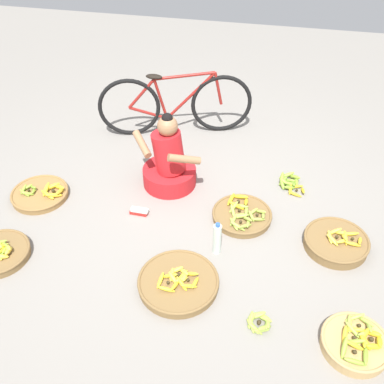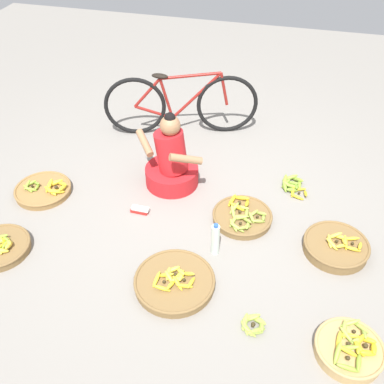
{
  "view_description": "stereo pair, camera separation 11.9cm",
  "coord_description": "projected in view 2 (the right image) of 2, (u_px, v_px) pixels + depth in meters",
  "views": [
    {
      "loc": [
        0.6,
        -3.02,
        2.76
      ],
      "look_at": [
        0.0,
        -0.2,
        0.35
      ],
      "focal_mm": 41.53,
      "sensor_mm": 36.0,
      "label": 1
    },
    {
      "loc": [
        0.72,
        -2.99,
        2.76
      ],
      "look_at": [
        0.0,
        -0.2,
        0.35
      ],
      "focal_mm": 41.53,
      "sensor_mm": 36.0,
      "label": 2
    }
  ],
  "objects": [
    {
      "name": "banana_basket_front_left",
      "position": [
        0.0,
        247.0,
        3.68
      ],
      "size": [
        0.51,
        0.51,
        0.14
      ],
      "color": "brown",
      "rests_on": "ground"
    },
    {
      "name": "banana_basket_near_bicycle",
      "position": [
        350.0,
        349.0,
        2.96
      ],
      "size": [
        0.47,
        0.47,
        0.17
      ],
      "color": "tan",
      "rests_on": "ground"
    },
    {
      "name": "packet_carton_stack",
      "position": [
        140.0,
        210.0,
        4.06
      ],
      "size": [
        0.17,
        0.06,
        0.06
      ],
      "color": "red",
      "rests_on": "ground"
    },
    {
      "name": "vendor_woman_front",
      "position": [
        171.0,
        162.0,
        4.25
      ],
      "size": [
        0.72,
        0.55,
        0.79
      ],
      "color": "red",
      "rests_on": "ground"
    },
    {
      "name": "loose_bananas_front_center",
      "position": [
        293.0,
        185.0,
        4.33
      ],
      "size": [
        0.27,
        0.35,
        0.1
      ],
      "color": "gold",
      "rests_on": "ground"
    },
    {
      "name": "banana_basket_near_vendor",
      "position": [
        242.0,
        216.0,
        3.98
      ],
      "size": [
        0.54,
        0.54,
        0.14
      ],
      "color": "brown",
      "rests_on": "ground"
    },
    {
      "name": "banana_basket_back_left",
      "position": [
        175.0,
        281.0,
        3.41
      ],
      "size": [
        0.63,
        0.63,
        0.13
      ],
      "color": "brown",
      "rests_on": "ground"
    },
    {
      "name": "bicycle_leaning",
      "position": [
        181.0,
        104.0,
        4.91
      ],
      "size": [
        1.64,
        0.54,
        0.73
      ],
      "color": "black",
      "rests_on": "ground"
    },
    {
      "name": "banana_basket_back_right",
      "position": [
        336.0,
        246.0,
        3.68
      ],
      "size": [
        0.54,
        0.54,
        0.16
      ],
      "color": "brown",
      "rests_on": "ground"
    },
    {
      "name": "ground_plane",
      "position": [
        197.0,
        207.0,
        4.13
      ],
      "size": [
        10.0,
        10.0,
        0.0
      ],
      "primitive_type": "plane",
      "color": "gray"
    },
    {
      "name": "loose_bananas_mid_right",
      "position": [
        253.0,
        324.0,
        3.14
      ],
      "size": [
        0.21,
        0.21,
        0.09
      ],
      "color": "#9EB747",
      "rests_on": "ground"
    },
    {
      "name": "banana_basket_mid_left",
      "position": [
        44.0,
        190.0,
        4.27
      ],
      "size": [
        0.54,
        0.54,
        0.14
      ],
      "color": "olive",
      "rests_on": "ground"
    },
    {
      "name": "water_bottle",
      "position": [
        215.0,
        240.0,
        3.6
      ],
      "size": [
        0.07,
        0.07,
        0.32
      ],
      "color": "silver",
      "rests_on": "ground"
    }
  ]
}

